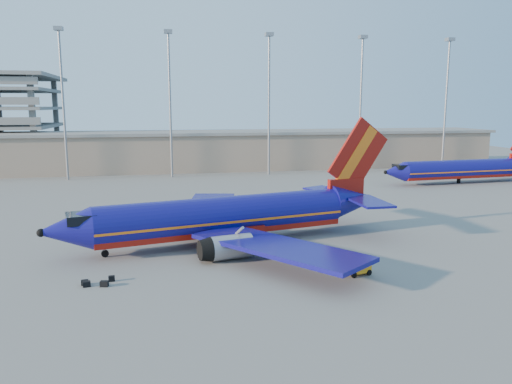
# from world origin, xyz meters

# --- Properties ---
(ground) EXTENTS (220.00, 220.00, 0.00)m
(ground) POSITION_xyz_m (0.00, 0.00, 0.00)
(ground) COLOR slate
(ground) RESTS_ON ground
(terminal_building) EXTENTS (122.00, 16.00, 8.50)m
(terminal_building) POSITION_xyz_m (10.00, 58.00, 4.32)
(terminal_building) COLOR gray
(terminal_building) RESTS_ON ground
(light_mast_row) EXTENTS (101.60, 1.60, 28.65)m
(light_mast_row) POSITION_xyz_m (5.00, 46.00, 17.55)
(light_mast_row) COLOR gray
(light_mast_row) RESTS_ON ground
(aircraft_main) EXTENTS (37.74, 35.91, 12.94)m
(aircraft_main) POSITION_xyz_m (-0.45, -4.83, 2.76)
(aircraft_main) COLOR navy
(aircraft_main) RESTS_ON ground
(aircraft_second) EXTENTS (33.58, 13.05, 11.37)m
(aircraft_second) POSITION_xyz_m (47.85, 27.33, 2.61)
(aircraft_second) COLOR navy
(aircraft_second) RESTS_ON ground
(baggage_tug) EXTENTS (2.30, 1.72, 1.48)m
(baggage_tug) POSITION_xyz_m (8.58, -17.06, 0.77)
(baggage_tug) COLOR orange
(baggage_tug) RESTS_ON ground
(luggage_pile) EXTENTS (2.62, 1.58, 0.47)m
(luggage_pile) POSITION_xyz_m (-12.97, -15.32, 0.22)
(luggage_pile) COLOR black
(luggage_pile) RESTS_ON ground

